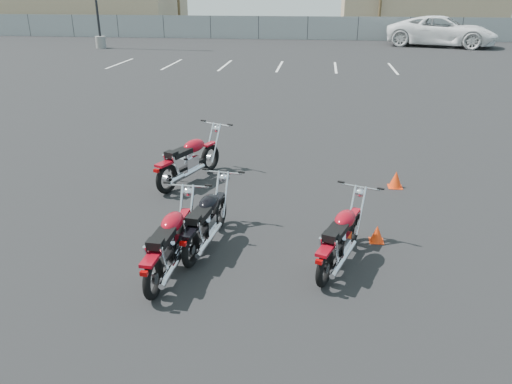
# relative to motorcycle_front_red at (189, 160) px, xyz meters

# --- Properties ---
(ground) EXTENTS (120.00, 120.00, 0.00)m
(ground) POSITION_rel_motorcycle_front_red_xyz_m (1.52, -2.58, -0.51)
(ground) COLOR black
(ground) RESTS_ON ground
(motorcycle_front_red) EXTENTS (1.32, 2.23, 1.11)m
(motorcycle_front_red) POSITION_rel_motorcycle_front_red_xyz_m (0.00, 0.00, 0.00)
(motorcycle_front_red) COLOR black
(motorcycle_front_red) RESTS_ON ground
(motorcycle_second_black) EXTENTS (0.79, 2.04, 1.00)m
(motorcycle_second_black) POSITION_rel_motorcycle_front_red_xyz_m (1.01, -2.84, -0.05)
(motorcycle_second_black) COLOR black
(motorcycle_second_black) RESTS_ON ground
(motorcycle_third_red) EXTENTS (0.82, 2.13, 1.04)m
(motorcycle_third_red) POSITION_rel_motorcycle_front_red_xyz_m (0.65, -3.69, -0.03)
(motorcycle_third_red) COLOR black
(motorcycle_third_red) RESTS_ON ground
(motorcycle_rear_red) EXTENTS (1.08, 2.00, 0.99)m
(motorcycle_rear_red) POSITION_rel_motorcycle_front_red_xyz_m (3.18, -3.16, -0.06)
(motorcycle_rear_red) COLOR black
(motorcycle_rear_red) RESTS_ON ground
(training_cone_near) EXTENTS (0.30, 0.30, 0.36)m
(training_cone_near) POSITION_rel_motorcycle_front_red_xyz_m (4.46, 0.24, -0.33)
(training_cone_near) COLOR #F93A0D
(training_cone_near) RESTS_ON ground
(training_cone_far) EXTENTS (0.24, 0.24, 0.29)m
(training_cone_far) POSITION_rel_motorcycle_front_red_xyz_m (3.83, -2.33, -0.36)
(training_cone_far) COLOR #F93A0D
(training_cone_far) RESTS_ON ground
(light_pole_west) EXTENTS (0.80, 0.70, 10.86)m
(light_pole_west) POSITION_rel_motorcycle_front_red_xyz_m (-12.61, 24.45, 2.36)
(light_pole_west) COLOR gray
(light_pole_west) RESTS_ON ground
(chainlink_fence) EXTENTS (80.06, 0.06, 1.80)m
(chainlink_fence) POSITION_rel_motorcycle_front_red_xyz_m (1.52, 32.42, 0.39)
(chainlink_fence) COLOR gray
(chainlink_fence) RESTS_ON ground
(tan_building_west) EXTENTS (18.40, 10.40, 4.30)m
(tan_building_west) POSITION_rel_motorcycle_front_red_xyz_m (-20.48, 39.42, 1.65)
(tan_building_west) COLOR tan
(tan_building_west) RESTS_ON ground
(tan_building_east) EXTENTS (14.40, 9.40, 3.70)m
(tan_building_east) POSITION_rel_motorcycle_front_red_xyz_m (11.52, 41.42, 1.35)
(tan_building_east) COLOR tan
(tan_building_east) RESTS_ON ground
(parking_line_stripes) EXTENTS (15.12, 4.00, 0.01)m
(parking_line_stripes) POSITION_rel_motorcycle_front_red_xyz_m (-0.98, 17.42, -0.50)
(parking_line_stripes) COLOR silver
(parking_line_stripes) RESTS_ON ground
(white_van) EXTENTS (5.83, 9.31, 3.30)m
(white_van) POSITION_rel_motorcycle_front_red_xyz_m (11.20, 28.70, 1.14)
(white_van) COLOR white
(white_van) RESTS_ON ground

